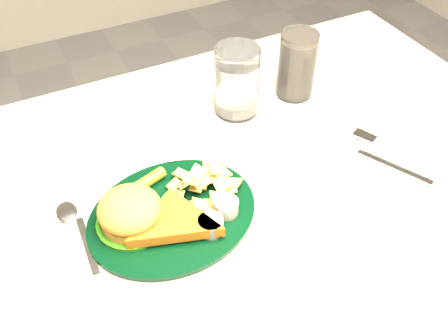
% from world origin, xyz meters
% --- Properties ---
extents(table, '(1.20, 0.80, 0.75)m').
position_xyz_m(table, '(0.00, 0.00, 0.38)').
color(table, '#A6A296').
rests_on(table, ground).
extents(dinner_plate, '(0.30, 0.26, 0.06)m').
position_xyz_m(dinner_plate, '(-0.09, -0.01, 0.78)').
color(dinner_plate, black).
rests_on(dinner_plate, table).
extents(water_glass, '(0.10, 0.10, 0.13)m').
position_xyz_m(water_glass, '(0.12, 0.19, 0.82)').
color(water_glass, white).
rests_on(water_glass, table).
extents(cola_glass, '(0.08, 0.08, 0.13)m').
position_xyz_m(cola_glass, '(0.24, 0.18, 0.82)').
color(cola_glass, black).
rests_on(cola_glass, table).
extents(fork_napkin, '(0.20, 0.21, 0.01)m').
position_xyz_m(fork_napkin, '(0.28, -0.07, 0.76)').
color(fork_napkin, white).
rests_on(fork_napkin, table).
extents(spoon, '(0.05, 0.15, 0.01)m').
position_xyz_m(spoon, '(-0.23, -0.00, 0.76)').
color(spoon, silver).
rests_on(spoon, table).
extents(wrapped_straw, '(0.20, 0.12, 0.01)m').
position_xyz_m(wrapped_straw, '(-0.10, 0.10, 0.75)').
color(wrapped_straw, white).
rests_on(wrapped_straw, table).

